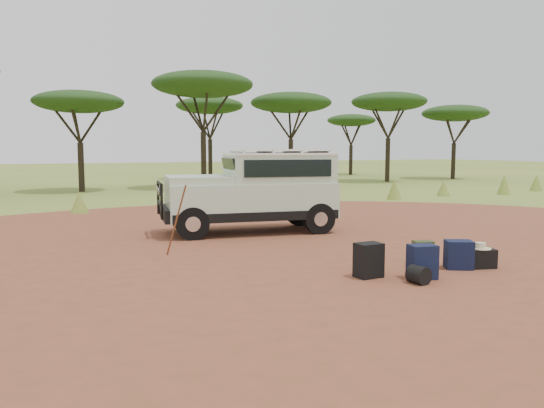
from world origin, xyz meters
name	(u,v)px	position (x,y,z in m)	size (l,w,h in m)	color
ground	(298,258)	(0.00, 0.00, 0.00)	(140.00, 140.00, 0.00)	olive
dirt_clearing	(298,258)	(0.00, 0.00, 0.00)	(23.00, 23.00, 0.01)	brown
grass_fringe	(179,198)	(0.12, 8.67, 0.40)	(36.60, 1.60, 0.90)	olive
acacia_treeline	(131,94)	(0.75, 19.81, 4.87)	(46.70, 13.20, 6.26)	black
safari_vehicle	(256,192)	(0.56, 3.26, 0.99)	(4.42, 2.33, 2.05)	beige
walking_staff	(176,220)	(-2.00, 1.26, 0.69)	(0.03, 0.03, 1.42)	brown
backpack_black	(369,260)	(0.31, -1.79, 0.28)	(0.41, 0.30, 0.56)	black
backpack_navy	(422,262)	(1.02, -2.24, 0.28)	(0.42, 0.30, 0.55)	#111538
backpack_olive	(423,254)	(1.66, -1.53, 0.23)	(0.33, 0.23, 0.45)	#353D1C
duffel_navy	(459,255)	(2.07, -1.96, 0.25)	(0.44, 0.33, 0.50)	#111538
hard_case	(480,258)	(2.47, -2.05, 0.17)	(0.48, 0.34, 0.34)	black
stuff_sack	(419,275)	(0.76, -2.46, 0.14)	(0.28, 0.28, 0.28)	black
safari_hat	(480,246)	(2.47, -2.05, 0.38)	(0.37, 0.37, 0.11)	beige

